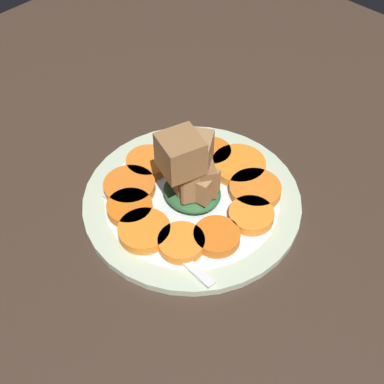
# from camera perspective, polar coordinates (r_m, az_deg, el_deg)

# --- Properties ---
(table_slab) EXTENTS (1.20, 1.20, 0.02)m
(table_slab) POSITION_cam_1_polar(r_m,az_deg,el_deg) (0.71, 0.00, -1.69)
(table_slab) COLOR #38281E
(table_slab) RESTS_ON ground
(plate) EXTENTS (0.28, 0.28, 0.01)m
(plate) POSITION_cam_1_polar(r_m,az_deg,el_deg) (0.70, 0.00, -0.88)
(plate) COLOR beige
(plate) RESTS_ON table_slab
(carrot_slice_0) EXTENTS (0.06, 0.06, 0.01)m
(carrot_slice_0) POSITION_cam_1_polar(r_m,az_deg,el_deg) (0.65, -5.02, -4.21)
(carrot_slice_0) COLOR orange
(carrot_slice_0) RESTS_ON plate
(carrot_slice_1) EXTENTS (0.06, 0.06, 0.01)m
(carrot_slice_1) POSITION_cam_1_polar(r_m,az_deg,el_deg) (0.64, -1.14, -5.42)
(carrot_slice_1) COLOR orange
(carrot_slice_1) RESTS_ON plate
(carrot_slice_2) EXTENTS (0.06, 0.06, 0.01)m
(carrot_slice_2) POSITION_cam_1_polar(r_m,az_deg,el_deg) (0.64, 2.66, -4.76)
(carrot_slice_2) COLOR orange
(carrot_slice_2) RESTS_ON plate
(carrot_slice_3) EXTENTS (0.06, 0.06, 0.01)m
(carrot_slice_3) POSITION_cam_1_polar(r_m,az_deg,el_deg) (0.67, 6.33, -2.49)
(carrot_slice_3) COLOR orange
(carrot_slice_3) RESTS_ON plate
(carrot_slice_4) EXTENTS (0.07, 0.07, 0.01)m
(carrot_slice_4) POSITION_cam_1_polar(r_m,az_deg,el_deg) (0.70, 6.74, 0.26)
(carrot_slice_4) COLOR orange
(carrot_slice_4) RESTS_ON plate
(carrot_slice_5) EXTENTS (0.07, 0.07, 0.01)m
(carrot_slice_5) POSITION_cam_1_polar(r_m,az_deg,el_deg) (0.72, 4.99, 2.85)
(carrot_slice_5) COLOR orange
(carrot_slice_5) RESTS_ON plate
(carrot_slice_6) EXTENTS (0.05, 0.05, 0.01)m
(carrot_slice_6) POSITION_cam_1_polar(r_m,az_deg,el_deg) (0.74, 2.07, 4.16)
(carrot_slice_6) COLOR orange
(carrot_slice_6) RESTS_ON plate
(carrot_slice_7) EXTENTS (0.07, 0.07, 0.01)m
(carrot_slice_7) POSITION_cam_1_polar(r_m,az_deg,el_deg) (0.74, -1.25, 3.93)
(carrot_slice_7) COLOR orange
(carrot_slice_7) RESTS_ON plate
(carrot_slice_8) EXTENTS (0.06, 0.06, 0.01)m
(carrot_slice_8) POSITION_cam_1_polar(r_m,az_deg,el_deg) (0.73, -4.60, 3.23)
(carrot_slice_8) COLOR orange
(carrot_slice_8) RESTS_ON plate
(carrot_slice_9) EXTENTS (0.07, 0.07, 0.01)m
(carrot_slice_9) POSITION_cam_1_polar(r_m,az_deg,el_deg) (0.70, -6.69, 0.60)
(carrot_slice_9) COLOR orange
(carrot_slice_9) RESTS_ON plate
(carrot_slice_10) EXTENTS (0.06, 0.06, 0.01)m
(carrot_slice_10) POSITION_cam_1_polar(r_m,az_deg,el_deg) (0.68, -6.66, -1.69)
(carrot_slice_10) COLOR orange
(carrot_slice_10) RESTS_ON plate
(center_pile) EXTENTS (0.08, 0.08, 0.11)m
(center_pile) POSITION_cam_1_polar(r_m,az_deg,el_deg) (0.65, -0.00, 2.08)
(center_pile) COLOR #2D6033
(center_pile) RESTS_ON plate
(fork) EXTENTS (0.19, 0.03, 0.00)m
(fork) POSITION_cam_1_polar(r_m,az_deg,el_deg) (0.65, -4.02, -4.32)
(fork) COLOR silver
(fork) RESTS_ON plate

